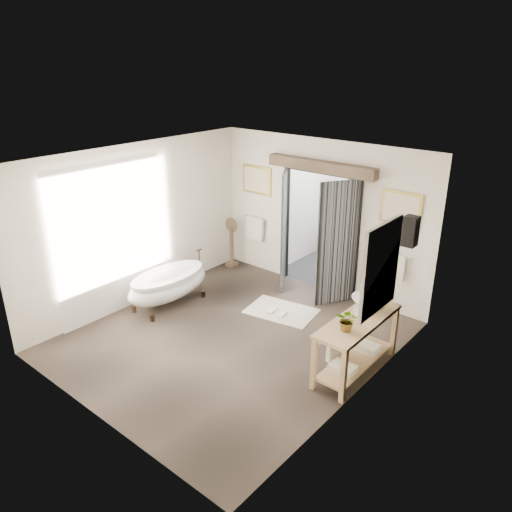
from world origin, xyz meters
name	(u,v)px	position (x,y,z in m)	size (l,w,h in m)	color
ground_plane	(232,338)	(0.00, 0.00, 0.00)	(5.00, 5.00, 0.00)	brown
room_shell	(223,231)	(-0.04, -0.11, 1.86)	(4.52, 5.02, 2.91)	silver
shower_room	(358,225)	(0.00, 3.99, 0.91)	(2.22, 2.01, 2.51)	#232228
back_wall_dressing	(316,213)	(0.00, 2.32, 1.56)	(3.82, 0.75, 2.52)	black
clawfoot_tub	(168,284)	(-1.68, 0.13, 0.41)	(0.77, 1.73, 0.84)	#3B281C
vanity	(355,340)	(1.95, 0.46, 0.51)	(0.57, 1.60, 0.85)	tan
pedestal_mirror	(232,245)	(-2.01, 2.19, 0.47)	(0.32, 0.21, 1.09)	brown
rug	(281,311)	(0.07, 1.22, 0.01)	(1.20, 0.80, 0.01)	beige
slippers	(277,313)	(0.09, 1.08, 0.04)	(0.37, 0.26, 0.05)	silver
basin	(369,303)	(1.93, 0.86, 0.94)	(0.52, 0.52, 0.18)	white
plant	(348,320)	(2.00, 0.10, 1.01)	(0.29, 0.25, 0.32)	gray
soap_bottle_a	(357,310)	(1.89, 0.57, 0.94)	(0.08, 0.08, 0.17)	gray
soap_bottle_b	(381,296)	(1.95, 1.19, 0.93)	(0.12, 0.12, 0.15)	gray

